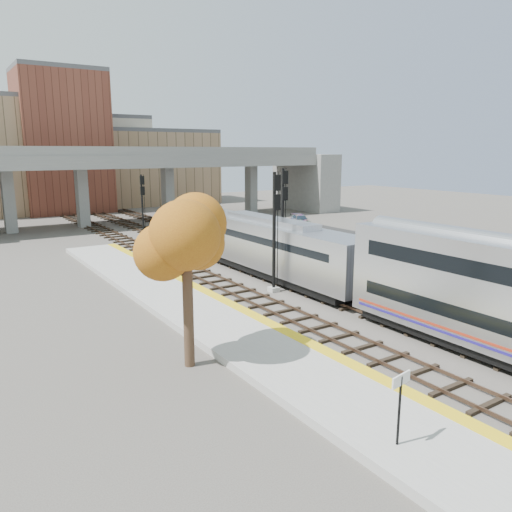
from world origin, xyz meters
TOP-DOWN VIEW (x-y plane):
  - ground at (0.00, 0.00)m, footprint 160.00×160.00m
  - platform at (-7.25, 0.00)m, footprint 4.50×60.00m
  - yellow_strip at (-5.35, 0.00)m, footprint 0.70×60.00m
  - tracks at (0.93, 12.50)m, footprint 10.70×95.00m
  - overpass at (4.92, 45.00)m, footprint 54.00×12.00m
  - buildings_far at (1.26, 66.57)m, footprint 43.00×21.00m
  - parking_lot at (14.00, 28.00)m, footprint 14.00×18.00m
  - locomotive at (1.00, 12.67)m, footprint 3.02×19.05m
  - signal_mast_near at (-1.10, 9.14)m, footprint 0.60×0.64m
  - signal_mast_mid at (3.00, 13.87)m, footprint 0.60×0.64m
  - signal_mast_far at (-1.10, 32.63)m, footprint 0.60×0.64m
  - station_sign at (-8.27, -7.47)m, footprint 0.90×0.20m
  - tree at (-10.71, 1.78)m, footprint 3.60×3.60m
  - car_a at (11.09, 24.87)m, footprint 1.65×3.41m
  - car_b at (14.32, 29.98)m, footprint 2.02×3.46m
  - car_c at (18.55, 31.49)m, footprint 3.36×4.73m

SIDE VIEW (x-z plane):
  - ground at x=0.00m, z-range 0.00..0.00m
  - parking_lot at x=14.00m, z-range 0.00..0.04m
  - tracks at x=0.93m, z-range -0.05..0.20m
  - platform at x=-7.25m, z-range 0.00..0.35m
  - yellow_strip at x=-5.35m, z-range 0.35..0.36m
  - car_b at x=14.32m, z-range 0.04..1.12m
  - car_a at x=11.09m, z-range 0.04..1.16m
  - car_c at x=18.55m, z-range 0.04..1.31m
  - station_sign at x=-8.27m, z-range 0.84..3.12m
  - locomotive at x=1.00m, z-range 0.23..4.33m
  - signal_mast_far at x=-1.10m, z-range -0.10..6.56m
  - signal_mast_near at x=-1.10m, z-range 0.09..7.83m
  - signal_mast_mid at x=3.00m, z-range 0.10..7.85m
  - tree at x=-10.71m, z-range 1.82..9.37m
  - overpass at x=4.92m, z-range 1.06..10.56m
  - buildings_far at x=1.26m, z-range -2.42..18.18m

